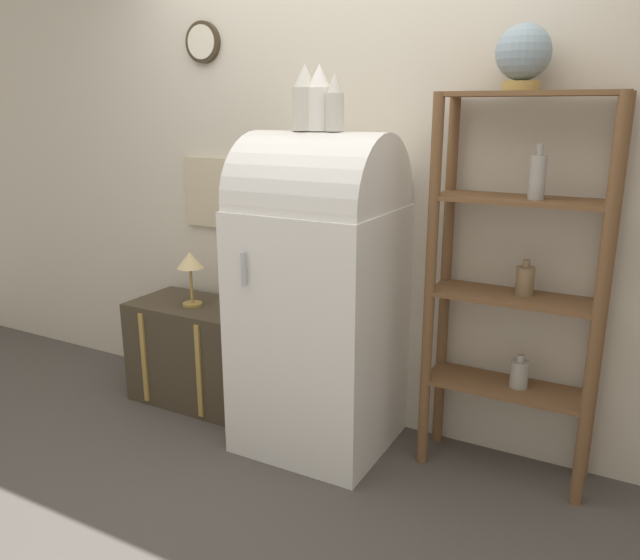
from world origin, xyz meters
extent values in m
plane|color=#4C4742|center=(0.00, 0.00, 0.00)|extent=(12.00, 12.00, 0.00)
cube|color=beige|center=(0.00, 0.58, 1.35)|extent=(7.00, 0.05, 2.70)
cylinder|color=#382D1E|center=(-0.89, 0.54, 2.01)|extent=(0.22, 0.03, 0.22)
cylinder|color=beige|center=(-0.89, 0.52, 2.01)|extent=(0.18, 0.01, 0.18)
cube|color=#C6B793|center=(-0.84, 0.54, 1.19)|extent=(0.45, 0.02, 0.40)
cube|color=white|center=(0.00, 0.22, 0.61)|extent=(0.70, 0.66, 1.21)
cylinder|color=white|center=(0.00, 0.22, 1.25)|extent=(0.69, 0.63, 0.63)
cylinder|color=#B7B7BC|center=(-0.19, -0.13, 0.97)|extent=(0.02, 0.02, 0.16)
cube|color=#423828|center=(-0.86, 0.30, 0.29)|extent=(0.72, 0.43, 0.59)
cube|color=#AD8942|center=(-1.06, 0.08, 0.29)|extent=(0.03, 0.01, 0.53)
cube|color=#AD8942|center=(-0.66, 0.08, 0.29)|extent=(0.03, 0.01, 0.53)
cylinder|color=brown|center=(0.54, 0.27, 0.87)|extent=(0.05, 0.05, 1.73)
cylinder|color=brown|center=(1.24, 0.27, 0.87)|extent=(0.05, 0.05, 1.73)
cylinder|color=brown|center=(0.54, 0.51, 0.87)|extent=(0.05, 0.05, 1.73)
cylinder|color=brown|center=(1.24, 0.51, 0.87)|extent=(0.05, 0.05, 1.73)
cube|color=brown|center=(0.89, 0.39, 0.42)|extent=(0.73, 0.26, 0.02)
cube|color=brown|center=(0.89, 0.39, 0.86)|extent=(0.73, 0.26, 0.02)
cube|color=brown|center=(0.89, 0.39, 1.29)|extent=(0.73, 0.26, 0.02)
cube|color=brown|center=(0.89, 0.39, 1.72)|extent=(0.73, 0.26, 0.02)
cylinder|color=#9E998E|center=(0.95, 0.36, 1.39)|extent=(0.07, 0.07, 0.18)
cylinder|color=#9E998E|center=(0.95, 0.36, 1.50)|extent=(0.03, 0.03, 0.05)
cylinder|color=#7F6647|center=(0.92, 0.42, 0.93)|extent=(0.08, 0.08, 0.13)
cylinder|color=#7F6647|center=(0.92, 0.42, 1.01)|extent=(0.03, 0.03, 0.03)
cylinder|color=#9E998E|center=(0.94, 0.40, 0.50)|extent=(0.08, 0.08, 0.13)
cylinder|color=#9E998E|center=(0.94, 0.40, 0.57)|extent=(0.03, 0.03, 0.03)
cylinder|color=#AD8942|center=(0.84, 0.41, 1.75)|extent=(0.15, 0.15, 0.04)
sphere|color=#7F939E|center=(0.84, 0.41, 1.88)|extent=(0.22, 0.22, 0.22)
cylinder|color=beige|center=(-0.07, 0.21, 1.66)|extent=(0.12, 0.12, 0.19)
cone|color=beige|center=(-0.07, 0.21, 1.81)|extent=(0.10, 0.10, 0.10)
cylinder|color=white|center=(0.00, 0.22, 1.66)|extent=(0.12, 0.12, 0.19)
cone|color=white|center=(0.00, 0.22, 1.80)|extent=(0.10, 0.10, 0.10)
cylinder|color=beige|center=(0.09, 0.20, 1.65)|extent=(0.08, 0.08, 0.16)
cone|color=beige|center=(0.09, 0.20, 1.77)|extent=(0.07, 0.07, 0.09)
cylinder|color=#AD8942|center=(-0.84, 0.26, 0.60)|extent=(0.11, 0.11, 0.02)
cylinder|color=#AD8942|center=(-0.84, 0.26, 0.71)|extent=(0.02, 0.02, 0.20)
cone|color=#DBC184|center=(-0.84, 0.26, 0.85)|extent=(0.15, 0.15, 0.09)
camera|label=1|loc=(1.39, -2.34, 1.66)|focal=35.00mm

